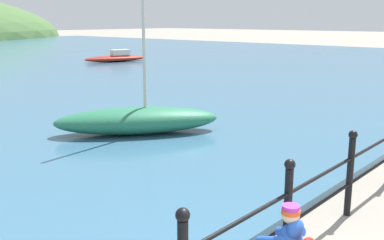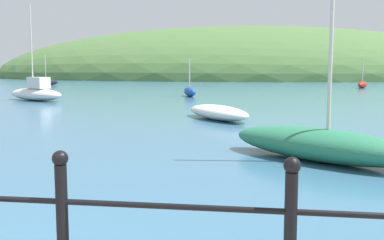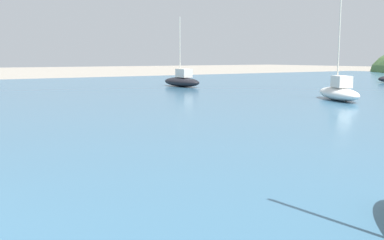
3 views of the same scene
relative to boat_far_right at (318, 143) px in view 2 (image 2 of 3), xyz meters
name	(u,v)px [view 2 (image 2 of 3)]	position (x,y,z in m)	size (l,w,h in m)	color
water	(220,91)	(-3.88, 25.19, -0.37)	(80.00, 60.00, 0.10)	#386684
far_hillside	(240,78)	(-3.88, 64.58, -0.42)	(80.89, 44.49, 16.22)	#476B38
boat_far_right	(318,143)	(0.00, 0.00, 0.00)	(3.60, 3.13, 4.69)	#287551
boat_far_left	(36,93)	(-12.35, 13.20, 0.08)	(3.98, 2.85, 4.88)	silver
boat_green_fishing	(45,83)	(-20.03, 29.67, 0.00)	(2.02, 2.84, 2.84)	black
boat_red_dinghy	(362,85)	(7.36, 29.82, -0.03)	(1.37, 2.26, 2.31)	maroon
boat_nearest_quay	(190,91)	(-5.02, 17.51, -0.02)	(1.24, 2.10, 2.20)	#1E4793
boat_blue_hull	(218,112)	(-2.40, 6.23, -0.08)	(2.77, 3.22, 0.47)	silver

